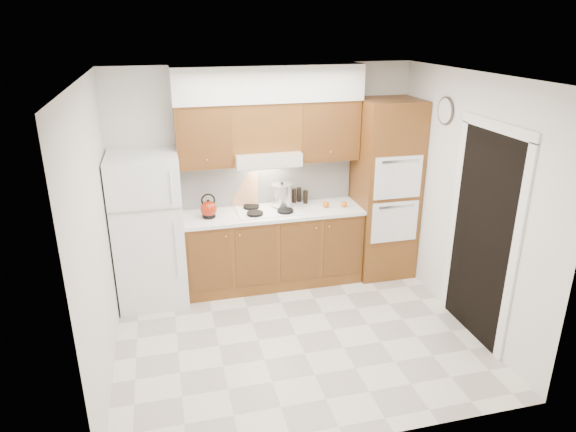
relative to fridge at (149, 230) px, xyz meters
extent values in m
plane|color=beige|center=(1.41, -1.14, -0.86)|extent=(3.60, 3.60, 0.00)
plane|color=white|center=(1.41, -1.14, 1.74)|extent=(3.60, 3.60, 0.00)
cube|color=silver|center=(1.41, 0.36, 0.44)|extent=(3.60, 0.02, 2.60)
cube|color=silver|center=(-0.40, -1.14, 0.44)|extent=(0.02, 3.00, 2.60)
cube|color=silver|center=(3.21, -1.14, 0.44)|extent=(0.02, 3.00, 2.60)
cube|color=white|center=(0.00, 0.00, 0.00)|extent=(0.75, 0.72, 1.72)
cube|color=brown|center=(1.43, 0.06, -0.41)|extent=(2.11, 0.60, 0.90)
cube|color=white|center=(1.43, 0.05, 0.06)|extent=(2.13, 0.62, 0.04)
cube|color=white|center=(1.43, 0.34, 0.36)|extent=(2.11, 0.03, 0.56)
cube|color=brown|center=(2.85, 0.03, 0.24)|extent=(0.70, 0.65, 2.20)
cube|color=brown|center=(0.69, 0.19, 0.99)|extent=(0.63, 0.33, 0.70)
cube|color=brown|center=(2.12, 0.19, 0.99)|extent=(0.73, 0.33, 0.70)
cube|color=silver|center=(1.38, 0.13, 0.71)|extent=(0.75, 0.45, 0.15)
cube|color=brown|center=(1.38, 0.19, 1.06)|extent=(0.75, 0.33, 0.55)
cube|color=silver|center=(1.43, 0.18, 1.54)|extent=(2.13, 0.36, 0.40)
cube|color=white|center=(1.38, 0.07, 0.09)|extent=(0.74, 0.50, 0.01)
cube|color=black|center=(3.19, -1.49, 0.19)|extent=(0.02, 0.90, 2.10)
cylinder|color=#3F3833|center=(3.19, -0.59, 1.29)|extent=(0.02, 0.30, 0.30)
sphere|color=maroon|center=(0.68, 0.02, 0.18)|extent=(0.20, 0.20, 0.19)
cube|color=tan|center=(1.15, 0.31, 0.28)|extent=(0.33, 0.20, 0.41)
cylinder|color=silver|center=(1.57, 0.15, 0.24)|extent=(0.29, 0.29, 0.25)
cylinder|color=black|center=(1.74, 0.25, 0.17)|extent=(0.06, 0.06, 0.19)
cylinder|color=black|center=(1.82, 0.31, 0.17)|extent=(0.07, 0.07, 0.18)
cylinder|color=black|center=(1.88, 0.22, 0.16)|extent=(0.07, 0.07, 0.17)
sphere|color=orange|center=(2.30, -0.02, 0.12)|extent=(0.07, 0.07, 0.07)
sphere|color=orange|center=(2.08, 0.01, 0.12)|extent=(0.10, 0.10, 0.08)
camera|label=1|loc=(0.22, -5.51, 2.19)|focal=32.00mm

